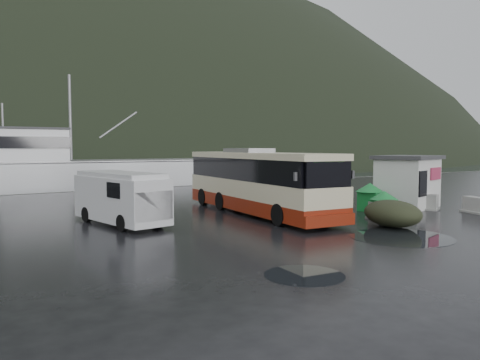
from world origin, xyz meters
TOP-DOWN VIEW (x-y plane):
  - ground at (0.00, 0.00)m, footprint 160.00×160.00m
  - quay_edge at (0.00, 20.00)m, footprint 160.00×0.60m
  - coach_bus at (0.52, 2.89)m, footprint 4.12×11.95m
  - white_van at (-6.41, 3.35)m, footprint 2.75×5.71m
  - waste_bin_left at (5.98, 0.36)m, footprint 1.36×1.36m
  - waste_bin_right at (4.41, -1.85)m, footprint 1.12×1.12m
  - dome_tent at (2.91, -3.53)m, footprint 2.73×3.30m
  - ticket_kiosk at (8.79, 0.14)m, footprint 4.27×3.64m
  - jersey_barrier_a at (4.10, -2.12)m, footprint 0.80×1.58m
  - jersey_barrier_b at (8.76, -0.81)m, footprint 1.37×1.87m
  - jersey_barrier_c at (9.82, -3.27)m, footprint 1.25×1.79m
  - fishing_trawler at (0.75, 27.61)m, footprint 28.83×7.78m
  - puddles at (-0.25, -5.69)m, footprint 9.42×4.92m

SIDE VIEW (x-z plane):
  - ground at x=0.00m, z-range 0.00..0.00m
  - quay_edge at x=0.00m, z-range -0.75..0.75m
  - coach_bus at x=0.52m, z-range -1.66..1.66m
  - white_van at x=-6.41m, z-range -1.14..1.14m
  - waste_bin_left at x=5.98m, z-range -0.73..0.73m
  - waste_bin_right at x=4.41m, z-range -0.65..0.65m
  - dome_tent at x=2.91m, z-range -0.56..0.56m
  - ticket_kiosk at x=8.79m, z-range -1.44..1.44m
  - jersey_barrier_a at x=4.10m, z-range -0.40..0.40m
  - jersey_barrier_b at x=8.76m, z-range -0.42..0.42m
  - jersey_barrier_c at x=9.82m, z-range -0.41..0.41m
  - fishing_trawler at x=0.75m, z-range -5.71..5.71m
  - puddles at x=-0.25m, z-range 0.00..0.01m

